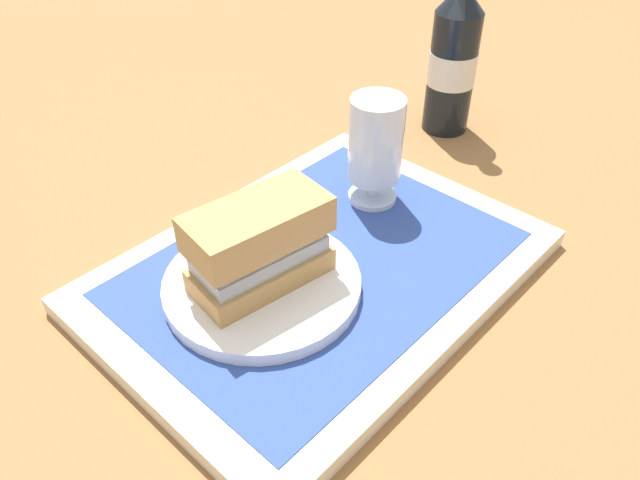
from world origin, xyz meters
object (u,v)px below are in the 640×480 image
object	(u,v)px
plate	(262,284)
beer_bottle	(453,58)
sandwich	(262,243)
beer_glass	(375,148)

from	to	relation	value
plate	beer_bottle	size ratio (longest dim) A/B	0.71
sandwich	beer_glass	world-z (taller)	beer_glass
plate	beer_glass	distance (m)	0.20
plate	sandwich	xyz separation A→B (m)	(0.00, -0.00, 0.05)
sandwich	beer_bottle	world-z (taller)	beer_bottle
sandwich	beer_glass	xyz separation A→B (m)	(0.19, 0.02, 0.01)
plate	beer_bottle	xyz separation A→B (m)	(0.43, 0.08, 0.08)
beer_glass	beer_bottle	bearing A→B (deg)	13.35
plate	beer_glass	bearing A→B (deg)	5.97
beer_bottle	sandwich	bearing A→B (deg)	-169.79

